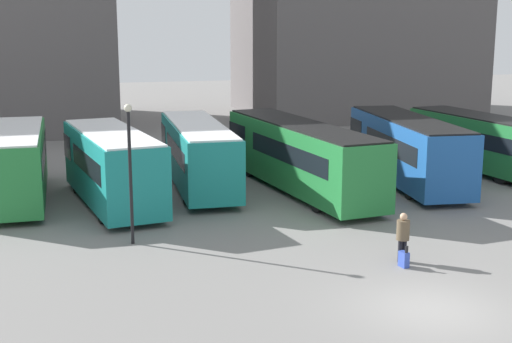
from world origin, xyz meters
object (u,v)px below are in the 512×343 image
(bus_0, at_px, (15,163))
(suitcase, at_px, (404,259))
(bus_3, at_px, (299,154))
(bus_4, at_px, (406,147))
(bus_1, at_px, (112,165))
(bus_5, at_px, (479,141))
(lamp_post_0, at_px, (130,162))
(traveler, at_px, (403,233))
(bus_2, at_px, (198,152))

(bus_0, bearing_deg, suitcase, -134.97)
(bus_3, relative_size, bus_4, 1.15)
(bus_1, bearing_deg, bus_4, -96.38)
(bus_4, bearing_deg, bus_5, -67.43)
(bus_5, height_order, lamp_post_0, lamp_post_0)
(bus_0, xyz_separation_m, bus_4, (18.55, -1.14, 0.03))
(bus_4, relative_size, suitcase, 14.74)
(traveler, distance_m, suitcase, 0.90)
(bus_3, height_order, traveler, bus_3)
(bus_4, distance_m, lamp_post_0, 15.72)
(bus_0, distance_m, traveler, 17.72)
(traveler, bearing_deg, bus_5, -49.47)
(traveler, relative_size, suitcase, 2.26)
(bus_0, xyz_separation_m, bus_5, (23.61, 0.40, -0.11))
(bus_3, distance_m, lamp_post_0, 10.71)
(bus_5, bearing_deg, suitcase, 132.74)
(bus_1, distance_m, suitcase, 13.94)
(bus_1, xyz_separation_m, suitcase, (8.57, -10.88, -1.50))
(bus_4, xyz_separation_m, suitcase, (-5.88, -11.53, -1.50))
(suitcase, xyz_separation_m, lamp_post_0, (-8.31, 4.88, 2.76))
(bus_2, relative_size, bus_5, 1.08)
(bus_2, height_order, suitcase, bus_2)
(bus_3, distance_m, bus_5, 10.91)
(bus_0, bearing_deg, bus_1, -113.46)
(bus_3, bearing_deg, bus_2, 59.09)
(lamp_post_0, bearing_deg, traveler, -27.35)
(bus_1, distance_m, traveler, 13.61)
(bus_3, height_order, bus_5, bus_3)
(bus_2, bearing_deg, suitcase, -159.94)
(bus_2, bearing_deg, bus_1, 121.23)
(bus_3, distance_m, traveler, 10.82)
(bus_0, height_order, suitcase, bus_0)
(bus_0, relative_size, lamp_post_0, 1.82)
(bus_5, bearing_deg, traveler, 132.13)
(bus_1, relative_size, traveler, 5.55)
(traveler, bearing_deg, bus_1, 31.16)
(bus_2, relative_size, suitcase, 14.09)
(bus_2, xyz_separation_m, lamp_post_0, (-3.99, -8.38, 1.33))
(bus_4, bearing_deg, bus_0, 92.23)
(suitcase, relative_size, lamp_post_0, 0.15)
(bus_2, height_order, bus_5, bus_2)
(bus_0, xyz_separation_m, bus_1, (4.10, -1.78, 0.02))
(suitcase, distance_m, lamp_post_0, 10.02)
(suitcase, bearing_deg, bus_3, -9.82)
(bus_3, relative_size, lamp_post_0, 2.51)
(bus_0, relative_size, bus_4, 0.84)
(bus_0, height_order, bus_1, bus_1)
(bus_2, bearing_deg, traveler, -158.59)
(bus_5, bearing_deg, bus_4, 99.52)
(bus_5, xyz_separation_m, traveler, (-10.76, -12.57, -0.64))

